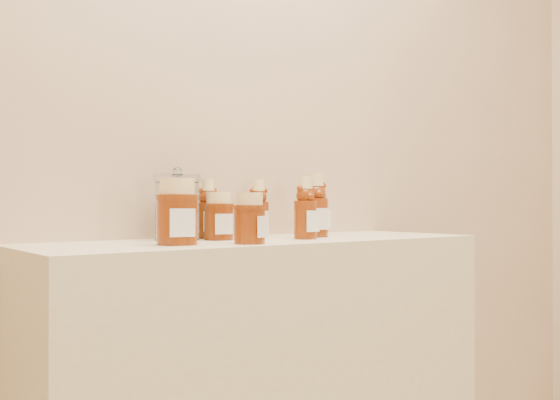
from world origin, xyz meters
TOP-DOWN VIEW (x-y plane):
  - wall_back at (0.00, 1.75)m, footprint 3.50×0.02m
  - bear_bottle_back_left at (-0.09, 1.68)m, footprint 0.07×0.07m
  - bear_bottle_back_mid at (0.07, 1.68)m, footprint 0.08×0.08m
  - bear_bottle_back_right at (0.28, 1.66)m, footprint 0.06×0.06m
  - bear_bottle_front_left at (0.09, 1.50)m, footprint 0.06×0.06m
  - bear_bottle_front_right at (0.18, 1.56)m, footprint 0.09×0.09m
  - honey_jar_left at (-0.28, 1.49)m, footprint 0.11×0.11m
  - honey_jar_back at (-0.11, 1.60)m, footprint 0.09×0.09m
  - honey_jar_front at (-0.13, 1.43)m, footprint 0.09×0.09m
  - glass_canister at (-0.19, 1.65)m, footprint 0.15×0.15m

SIDE VIEW (x-z plane):
  - honey_jar_front at x=-0.13m, z-range 0.90..1.02m
  - honey_jar_back at x=-0.11m, z-range 0.90..1.02m
  - honey_jar_left at x=-0.28m, z-range 0.90..1.05m
  - bear_bottle_back_left at x=-0.09m, z-range 0.90..1.08m
  - glass_canister at x=-0.19m, z-range 0.90..1.08m
  - bear_bottle_back_mid at x=0.07m, z-range 0.90..1.08m
  - bear_bottle_back_right at x=0.28m, z-range 0.90..1.08m
  - bear_bottle_front_left at x=0.09m, z-range 0.90..1.08m
  - bear_bottle_front_right at x=0.18m, z-range 0.90..1.10m
  - wall_back at x=0.00m, z-range 0.00..2.70m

